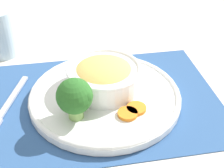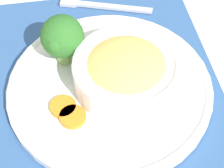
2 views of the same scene
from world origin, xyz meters
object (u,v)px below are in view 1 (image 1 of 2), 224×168
object	(u,v)px
water_glass	(1,36)
fork	(6,106)
bowl	(102,75)
broccoli_floret	(75,97)

from	to	relation	value
water_glass	fork	distance (m)	0.25
bowl	fork	bearing A→B (deg)	9.13
bowl	fork	world-z (taller)	bowl
bowl	water_glass	distance (m)	0.33
broccoli_floret	water_glass	distance (m)	0.36
broccoli_floret	bowl	bearing A→B (deg)	-121.44
water_glass	fork	xyz separation A→B (m)	(-0.05, 0.24, -0.05)
fork	bowl	bearing A→B (deg)	-156.98
broccoli_floret	fork	distance (m)	0.17
bowl	fork	size ratio (longest dim) A/B	0.91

